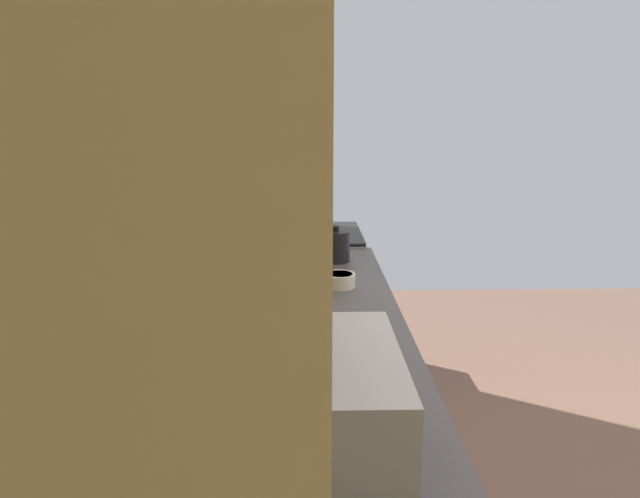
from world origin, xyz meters
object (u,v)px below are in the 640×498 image
at_px(bowl, 340,279).
at_px(kettle, 335,246).
at_px(microwave, 309,414).
at_px(oven_range, 310,302).

distance_m(bowl, kettle, 0.43).
bearing_deg(kettle, microwave, 175.33).
height_order(oven_range, bowl, oven_range).
bearing_deg(oven_range, microwave, 179.54).
bearing_deg(oven_range, bowl, -173.31).
relative_size(microwave, kettle, 2.28).
bearing_deg(bowl, microwave, 173.79).
bearing_deg(bowl, oven_range, 6.69).
xyz_separation_m(microwave, bowl, (1.29, -0.14, -0.10)).
distance_m(oven_range, bowl, 1.14).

